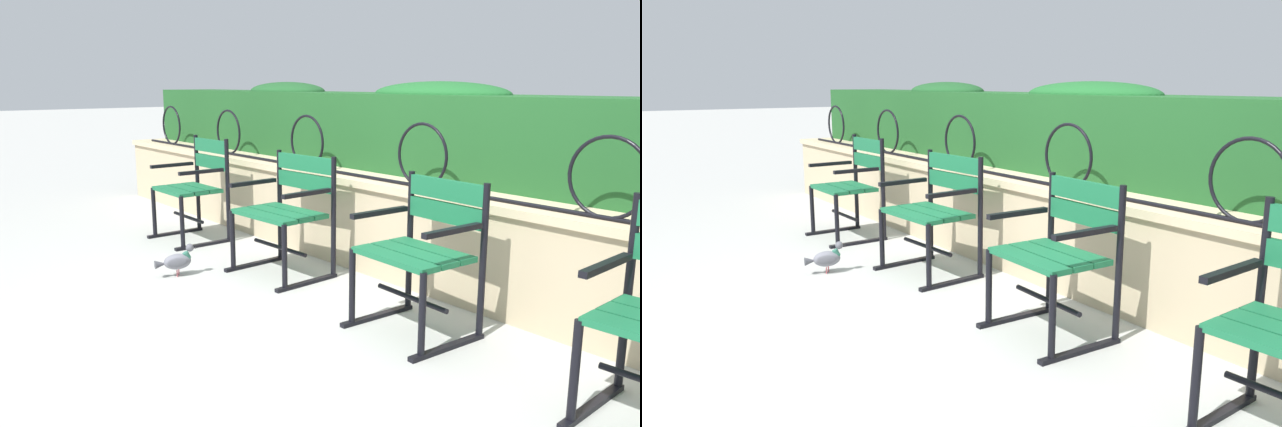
{
  "view_description": "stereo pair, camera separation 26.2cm",
  "coord_description": "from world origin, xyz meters",
  "views": [
    {
      "loc": [
        2.88,
        -2.23,
        1.33
      ],
      "look_at": [
        0.0,
        0.06,
        0.55
      ],
      "focal_mm": 34.91,
      "sensor_mm": 36.0,
      "label": 1
    },
    {
      "loc": [
        3.03,
        -2.02,
        1.33
      ],
      "look_at": [
        0.0,
        0.06,
        0.55
      ],
      "focal_mm": 34.91,
      "sensor_mm": 36.0,
      "label": 2
    }
  ],
  "objects": [
    {
      "name": "park_chair_leftmost",
      "position": [
        -1.88,
        0.19,
        0.46
      ],
      "size": [
        0.57,
        0.53,
        0.87
      ],
      "color": "#19663D",
      "rests_on": "ground"
    },
    {
      "name": "park_chair_centre_left",
      "position": [
        -0.59,
        0.24,
        0.46
      ],
      "size": [
        0.66,
        0.55,
        0.84
      ],
      "color": "#19663D",
      "rests_on": "ground"
    },
    {
      "name": "iron_arch_fence",
      "position": [
        -0.33,
        0.73,
        0.84
      ],
      "size": [
        7.9,
        0.02,
        0.42
      ],
      "color": "black",
      "rests_on": "stone_wall"
    },
    {
      "name": "pigeon_near_chairs",
      "position": [
        -1.0,
        -0.42,
        0.11
      ],
      "size": [
        0.14,
        0.29,
        0.22
      ],
      "color": "slate",
      "rests_on": "ground"
    },
    {
      "name": "ground_plane",
      "position": [
        0.0,
        0.0,
        0.0
      ],
      "size": [
        60.0,
        60.0,
        0.0
      ],
      "primitive_type": "plane",
      "color": "#ADADA8"
    },
    {
      "name": "park_chair_centre_right",
      "position": [
        0.71,
        0.19,
        0.46
      ],
      "size": [
        0.6,
        0.54,
        0.83
      ],
      "color": "#19663D",
      "rests_on": "ground"
    },
    {
      "name": "stone_wall",
      "position": [
        0.0,
        0.8,
        0.34
      ],
      "size": [
        8.46,
        0.41,
        0.66
      ],
      "color": "tan",
      "rests_on": "ground"
    },
    {
      "name": "hedge_row",
      "position": [
        0.0,
        1.31,
        0.98
      ],
      "size": [
        8.29,
        0.66,
        0.67
      ],
      "color": "#1E5123",
      "rests_on": "stone_wall"
    }
  ]
}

